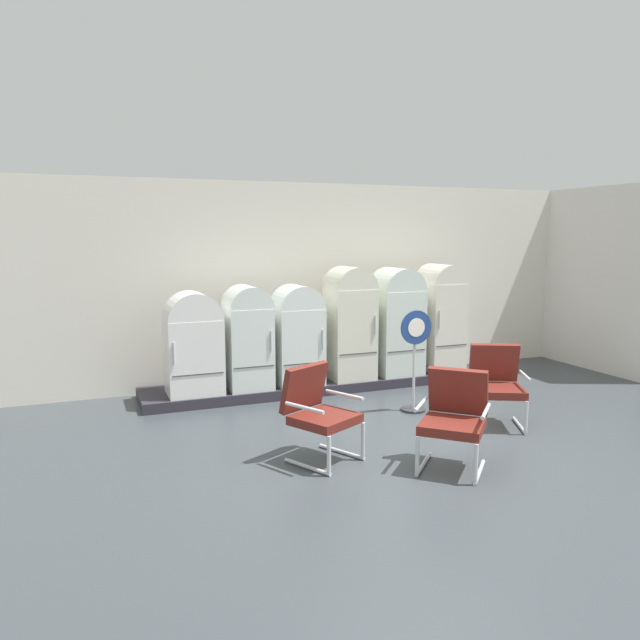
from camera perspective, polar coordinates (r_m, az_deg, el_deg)
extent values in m
cube|color=#393F44|center=(6.36, 10.60, -12.92)|extent=(12.00, 10.00, 0.05)
cube|color=silver|center=(9.26, -1.33, 3.56)|extent=(11.76, 0.12, 3.00)
cube|color=#47443F|center=(9.23, -1.35, 10.69)|extent=(11.76, 0.07, 0.06)
cube|color=silver|center=(10.89, 24.70, 3.51)|extent=(0.12, 2.20, 3.00)
cube|color=#2C2932|center=(8.91, 0.13, -5.97)|extent=(5.17, 0.95, 0.14)
cube|color=white|center=(8.15, -11.86, -3.39)|extent=(0.72, 0.59, 1.00)
cylinder|color=white|center=(8.07, -11.97, 0.07)|extent=(0.72, 0.58, 0.72)
cube|color=#383838|center=(7.90, -11.45, -5.08)|extent=(0.66, 0.01, 0.01)
cylinder|color=silver|center=(7.78, -13.66, -3.10)|extent=(0.02, 0.02, 0.28)
cube|color=silver|center=(8.31, -6.87, -2.63)|extent=(0.59, 0.64, 1.11)
cylinder|color=silver|center=(8.23, -6.93, 1.18)|extent=(0.59, 0.63, 0.59)
cube|color=#383838|center=(8.05, -6.25, -4.44)|extent=(0.55, 0.01, 0.01)
cylinder|color=silver|center=(8.04, -4.64, -2.00)|extent=(0.02, 0.02, 0.28)
cube|color=silver|center=(8.50, -2.16, -2.48)|extent=(0.65, 0.59, 1.07)
cylinder|color=silver|center=(8.42, -2.18, 1.11)|extent=(0.65, 0.58, 0.65)
cube|color=#383838|center=(8.26, -1.46, -4.15)|extent=(0.60, 0.01, 0.01)
cylinder|color=silver|center=(8.29, 0.28, -1.85)|extent=(0.02, 0.02, 0.28)
cube|color=silver|center=(8.79, 2.80, -1.31)|extent=(0.63, 0.62, 1.32)
cylinder|color=silver|center=(8.71, 2.83, 2.98)|extent=(0.63, 0.60, 0.63)
cube|color=#383838|center=(8.56, 3.66, -3.19)|extent=(0.58, 0.01, 0.01)
cylinder|color=silver|center=(8.59, 5.26, -0.49)|extent=(0.02, 0.02, 0.28)
cube|color=silver|center=(9.16, 7.22, -1.15)|extent=(0.67, 0.65, 1.27)
cylinder|color=silver|center=(9.08, 7.29, 2.80)|extent=(0.67, 0.64, 0.67)
cube|color=#383838|center=(8.92, 8.21, -2.91)|extent=(0.62, 0.01, 0.01)
cylinder|color=silver|center=(8.98, 9.82, -0.40)|extent=(0.02, 0.02, 0.28)
cube|color=silver|center=(9.55, 11.28, -0.60)|extent=(0.58, 0.65, 1.35)
cylinder|color=silver|center=(9.47, 11.39, 3.44)|extent=(0.58, 0.64, 0.58)
cube|color=#383838|center=(9.32, 12.34, -2.37)|extent=(0.54, 0.01, 0.01)
cylinder|color=silver|center=(9.12, 11.25, 0.02)|extent=(0.02, 0.02, 0.28)
cylinder|color=silver|center=(5.97, -1.21, -13.73)|extent=(0.31, 0.53, 0.04)
cylinder|color=silver|center=(5.74, 0.85, -12.68)|extent=(0.05, 0.05, 0.37)
cylinder|color=silver|center=(6.35, 2.07, -12.36)|extent=(0.31, 0.53, 0.04)
cylinder|color=silver|center=(6.13, 4.10, -11.31)|extent=(0.05, 0.05, 0.37)
cube|color=maroon|center=(6.02, 0.49, -9.36)|extent=(0.75, 0.73, 0.09)
cube|color=maroon|center=(6.12, -1.51, -6.36)|extent=(0.58, 0.41, 0.47)
cylinder|color=silver|center=(5.75, -1.49, -8.30)|extent=(0.25, 0.44, 0.04)
cylinder|color=silver|center=(6.20, 2.32, -7.08)|extent=(0.25, 0.44, 0.04)
cylinder|color=silver|center=(7.42, 14.30, -9.55)|extent=(0.29, 0.54, 0.04)
cylinder|color=silver|center=(7.11, 14.72, -8.79)|extent=(0.05, 0.05, 0.37)
cylinder|color=silver|center=(7.53, 18.35, -9.46)|extent=(0.29, 0.54, 0.04)
cylinder|color=silver|center=(7.23, 18.93, -8.71)|extent=(0.05, 0.05, 0.37)
cube|color=maroon|center=(7.36, 16.47, -6.44)|extent=(0.75, 0.73, 0.09)
cube|color=maroon|center=(7.56, 16.13, -3.87)|extent=(0.59, 0.40, 0.47)
cylinder|color=silver|center=(7.26, 14.17, -5.05)|extent=(0.24, 0.44, 0.04)
cylinder|color=silver|center=(7.38, 18.85, -5.02)|extent=(0.24, 0.44, 0.04)
cylinder|color=silver|center=(6.12, 9.75, -13.29)|extent=(0.43, 0.45, 0.04)
cylinder|color=silver|center=(5.81, 9.20, -12.53)|extent=(0.06, 0.06, 0.37)
cylinder|color=silver|center=(6.04, 14.83, -13.75)|extent=(0.43, 0.45, 0.04)
cylinder|color=silver|center=(5.72, 14.53, -13.02)|extent=(0.06, 0.06, 0.37)
cube|color=maroon|center=(5.94, 12.39, -9.82)|extent=(0.78, 0.78, 0.09)
cube|color=maroon|center=(6.12, 12.93, -6.57)|extent=(0.53, 0.52, 0.47)
cylinder|color=silver|center=(5.94, 9.53, -7.87)|extent=(0.36, 0.37, 0.04)
cylinder|color=silver|center=(5.84, 15.42, -8.32)|extent=(0.36, 0.37, 0.04)
cylinder|color=#2D2D30|center=(7.89, 8.80, -8.35)|extent=(0.32, 0.32, 0.03)
cylinder|color=silver|center=(7.75, 8.89, -4.51)|extent=(0.04, 0.04, 1.05)
cylinder|color=navy|center=(7.63, 9.08, -0.70)|extent=(0.43, 0.02, 0.43)
cylinder|color=white|center=(7.62, 9.13, -0.71)|extent=(0.24, 0.00, 0.24)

